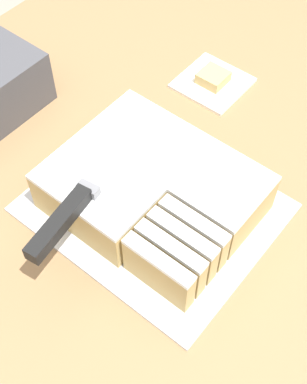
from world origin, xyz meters
TOP-DOWN VIEW (x-y plane):
  - ground_plane at (0.00, 0.00)m, footprint 8.00×8.00m
  - countertop at (0.00, 0.00)m, footprint 1.40×1.10m
  - cake_board at (-0.07, -0.01)m, footprint 0.30×0.35m
  - cake at (-0.07, -0.00)m, footprint 0.23×0.29m
  - knife at (-0.18, 0.04)m, footprint 0.32×0.07m
  - paper_napkin at (0.22, 0.08)m, footprint 0.12×0.12m
  - brownie at (0.22, 0.08)m, footprint 0.05×0.05m

SIDE VIEW (x-z plane):
  - ground_plane at x=0.00m, z-range 0.00..0.00m
  - countertop at x=0.00m, z-range 0.00..0.91m
  - cake_board at x=-0.07m, z-range 0.91..0.92m
  - paper_napkin at x=0.22m, z-range 0.91..0.92m
  - brownie at x=0.22m, z-range 0.92..0.94m
  - cake at x=-0.07m, z-range 0.92..1.00m
  - knife at x=-0.18m, z-range 0.99..1.01m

